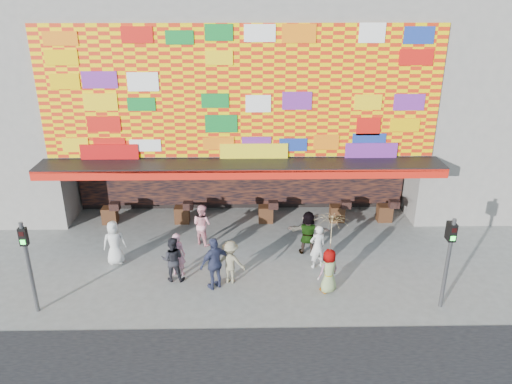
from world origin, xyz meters
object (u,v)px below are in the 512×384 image
signal_left (28,258)px  ped_g (329,271)px  ped_a (114,243)px  parasol (331,230)px  signal_right (449,254)px  ped_b (177,254)px  ped_f (308,233)px  ped_d (230,262)px  ped_h (318,247)px  ped_i (202,224)px  ped_e (215,263)px  ped_c (173,259)px

signal_left → ped_g: size_ratio=1.99×
ped_a → parasol: parasol is taller
signal_right → parasol: size_ratio=1.52×
signal_left → ped_a: signal_left is taller
signal_right → ped_b: signal_right is taller
ped_g → ped_a: bearing=-45.1°
signal_right → ped_f: signal_right is taller
ped_b → ped_d: size_ratio=1.04×
ped_g → ped_h: size_ratio=0.93×
ped_f → ped_h: (0.22, -1.03, -0.02)m
ped_d → ped_f: (2.79, 1.93, 0.07)m
ped_b → ped_f: size_ratio=0.96×
ped_f → ped_b: bearing=25.3°
signal_right → ped_f: bearing=137.5°
signal_left → ped_i: signal_left is taller
ped_i → ped_b: bearing=111.1°
signal_left → signal_right: same height
ped_a → ped_e: (3.64, -1.65, 0.10)m
ped_c → ped_d: ped_c is taller
ped_d → ped_h: size_ratio=0.94×
signal_left → ped_g: 9.14m
ped_a → signal_left: bearing=45.2°
ped_b → ped_g: (4.98, -1.10, -0.04)m
ped_e → parasol: 3.89m
ped_d → ped_i: 2.96m
ped_d → ped_a: bearing=-4.1°
ped_e → ped_h: (3.49, 1.23, -0.10)m
ped_a → ped_f: ped_f is taller
ped_g → signal_left: bearing=-24.6°
ped_i → parasol: 5.63m
signal_right → ped_d: signal_right is taller
ped_f → ped_h: size_ratio=1.02×
ped_c → ped_h: 4.99m
ped_g → ped_i: size_ratio=0.94×
ped_b → signal_right: bearing=179.0°
ped_a → ped_f: 6.95m
ped_d → ped_f: size_ratio=0.92×
ped_a → ped_i: bearing=-168.1°
signal_right → signal_left: bearing=180.0°
ped_a → parasol: 7.68m
ped_a → parasol: bearing=151.8°
signal_right → ped_a: signal_right is taller
ped_c → ped_e: (1.44, -0.50, 0.12)m
signal_right → ped_g: (-3.37, 0.90, -1.11)m
ped_f → parasol: parasol is taller
signal_left → ped_e: size_ratio=1.65×
ped_f → signal_left: bearing=29.6°
ped_h → ped_c: bearing=-10.4°
ped_d → ped_i: ped_i is taller
ped_a → ped_i: size_ratio=1.01×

